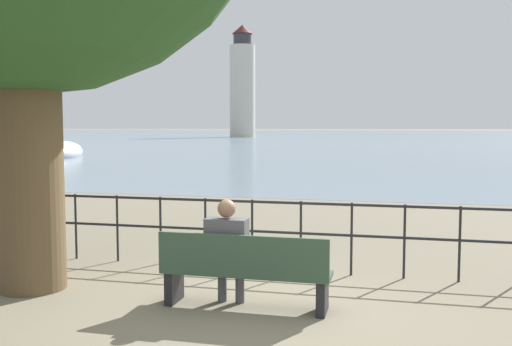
{
  "coord_description": "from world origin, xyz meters",
  "views": [
    {
      "loc": [
        1.67,
        -6.37,
        2.13
      ],
      "look_at": [
        0.0,
        0.5,
        1.55
      ],
      "focal_mm": 40.0,
      "sensor_mm": 36.0,
      "label": 1
    }
  ],
  "objects": [
    {
      "name": "sailboat_1",
      "position": [
        -21.43,
        29.96,
        0.33
      ],
      "size": [
        4.96,
        7.35,
        7.57
      ],
      "rotation": [
        0.0,
        0.0,
        0.38
      ],
      "color": "silver",
      "rests_on": "ground_plane"
    },
    {
      "name": "harbor_lighthouse",
      "position": [
        -28.24,
        105.1,
        10.39
      ],
      "size": [
        5.12,
        5.12,
        22.35
      ],
      "color": "beige",
      "rests_on": "ground_plane"
    },
    {
      "name": "park_bench",
      "position": [
        0.0,
        -0.07,
        0.44
      ],
      "size": [
        2.01,
        0.45,
        0.9
      ],
      "color": "#334C38",
      "rests_on": "ground_plane"
    },
    {
      "name": "ground_plane",
      "position": [
        0.0,
        0.0,
        0.0
      ],
      "size": [
        1000.0,
        1000.0,
        0.0
      ],
      "primitive_type": "plane",
      "color": "#7A705B"
    },
    {
      "name": "harbor_water",
      "position": [
        0.0,
        159.99,
        0.0
      ],
      "size": [
        600.0,
        300.0,
        0.01
      ],
      "color": "slate",
      "rests_on": "ground_plane"
    },
    {
      "name": "promenade_railing",
      "position": [
        0.0,
        1.76,
        0.69
      ],
      "size": [
        12.49,
        0.04,
        1.05
      ],
      "color": "black",
      "rests_on": "ground_plane"
    },
    {
      "name": "seated_person_left",
      "position": [
        -0.23,
        0.01,
        0.7
      ],
      "size": [
        0.5,
        0.35,
        1.28
      ],
      "color": "#4C4C51",
      "rests_on": "ground_plane"
    }
  ]
}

